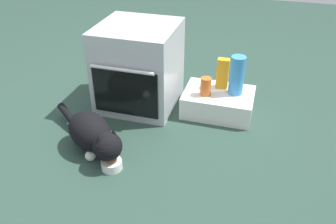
# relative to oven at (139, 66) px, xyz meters

# --- Properties ---
(ground) EXTENTS (8.00, 8.00, 0.00)m
(ground) POSITION_rel_oven_xyz_m (0.10, -0.45, -0.33)
(ground) COLOR #284238
(oven) EXTENTS (0.59, 0.63, 0.65)m
(oven) POSITION_rel_oven_xyz_m (0.00, 0.00, 0.00)
(oven) COLOR #B7BABF
(oven) RESTS_ON ground
(pantry_cabinet) EXTENTS (0.53, 0.38, 0.18)m
(pantry_cabinet) POSITION_rel_oven_xyz_m (0.64, 0.03, -0.24)
(pantry_cabinet) COLOR white
(pantry_cabinet) RESTS_ON ground
(food_bowl) EXTENTS (0.13, 0.13, 0.09)m
(food_bowl) POSITION_rel_oven_xyz_m (0.11, -0.81, -0.29)
(food_bowl) COLOR white
(food_bowl) RESTS_ON ground
(cat) EXTENTS (0.69, 0.53, 0.27)m
(cat) POSITION_rel_oven_xyz_m (-0.07, -0.69, -0.19)
(cat) COLOR black
(cat) RESTS_ON ground
(sauce_jar) EXTENTS (0.08, 0.08, 0.14)m
(sauce_jar) POSITION_rel_oven_xyz_m (0.54, -0.03, -0.08)
(sauce_jar) COLOR #D16023
(sauce_jar) RESTS_ON pantry_cabinet
(juice_carton) EXTENTS (0.09, 0.06, 0.24)m
(juice_carton) POSITION_rel_oven_xyz_m (0.64, 0.12, -0.03)
(juice_carton) COLOR orange
(juice_carton) RESTS_ON pantry_cabinet
(water_bottle) EXTENTS (0.11, 0.11, 0.30)m
(water_bottle) POSITION_rel_oven_xyz_m (0.75, 0.06, -0.00)
(water_bottle) COLOR #388CD1
(water_bottle) RESTS_ON pantry_cabinet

